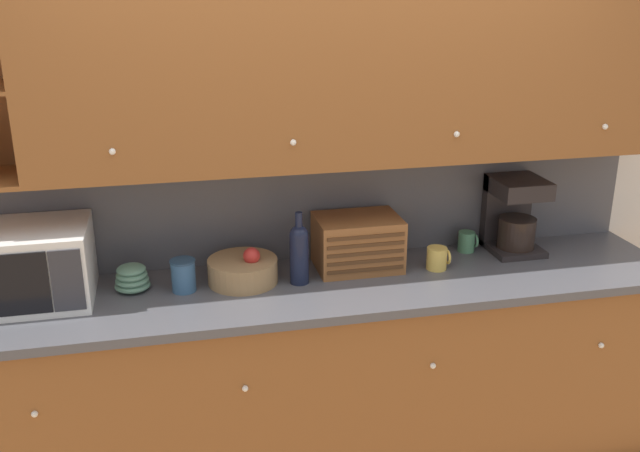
% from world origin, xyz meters
% --- Properties ---
extents(ground_plane, '(24.00, 24.00, 0.00)m').
position_xyz_m(ground_plane, '(0.00, 0.00, 0.00)').
color(ground_plane, '#9E754C').
extents(wall_back, '(5.66, 0.06, 2.60)m').
position_xyz_m(wall_back, '(0.00, 0.03, 1.30)').
color(wall_back, silver).
rests_on(wall_back, ground_plane).
extents(counter_unit, '(3.28, 0.66, 0.95)m').
position_xyz_m(counter_unit, '(0.00, -0.32, 0.48)').
color(counter_unit, brown).
rests_on(counter_unit, ground_plane).
extents(backsplash_panel, '(3.26, 0.01, 0.52)m').
position_xyz_m(backsplash_panel, '(0.00, -0.01, 1.21)').
color(backsplash_panel, '#4C4C51').
rests_on(backsplash_panel, counter_unit).
extents(upper_cabinets, '(3.26, 0.38, 0.77)m').
position_xyz_m(upper_cabinets, '(0.16, -0.18, 1.86)').
color(upper_cabinets, brown).
rests_on(upper_cabinets, backsplash_panel).
extents(microwave, '(0.55, 0.42, 0.32)m').
position_xyz_m(microwave, '(-1.27, -0.23, 1.12)').
color(microwave, silver).
rests_on(microwave, counter_unit).
extents(bowl_stack_on_counter, '(0.15, 0.15, 0.12)m').
position_xyz_m(bowl_stack_on_counter, '(-0.84, -0.22, 1.01)').
color(bowl_stack_on_counter, slate).
rests_on(bowl_stack_on_counter, counter_unit).
extents(storage_canister, '(0.11, 0.11, 0.14)m').
position_xyz_m(storage_canister, '(-0.62, -0.27, 1.03)').
color(storage_canister, '#33567A').
rests_on(storage_canister, counter_unit).
extents(fruit_basket, '(0.31, 0.31, 0.17)m').
position_xyz_m(fruit_basket, '(-0.35, -0.24, 1.01)').
color(fruit_basket, '#937047').
rests_on(fruit_basket, counter_unit).
extents(wine_bottle, '(0.09, 0.09, 0.33)m').
position_xyz_m(wine_bottle, '(-0.11, -0.30, 1.10)').
color(wine_bottle, black).
rests_on(wine_bottle, counter_unit).
extents(bread_box, '(0.39, 0.29, 0.25)m').
position_xyz_m(bread_box, '(0.19, -0.18, 1.08)').
color(bread_box, brown).
rests_on(bread_box, counter_unit).
extents(mug, '(0.11, 0.09, 0.11)m').
position_xyz_m(mug, '(0.55, -0.28, 1.01)').
color(mug, gold).
rests_on(mug, counter_unit).
extents(mug_blue_second, '(0.09, 0.08, 0.10)m').
position_xyz_m(mug_blue_second, '(0.77, -0.11, 1.01)').
color(mug_blue_second, '#4C845B').
rests_on(mug_blue_second, counter_unit).
extents(coffee_maker, '(0.24, 0.27, 0.37)m').
position_xyz_m(coffee_maker, '(1.00, -0.13, 1.14)').
color(coffee_maker, black).
rests_on(coffee_maker, counter_unit).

